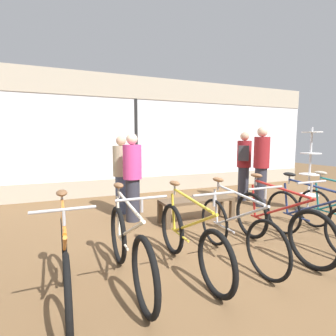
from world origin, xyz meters
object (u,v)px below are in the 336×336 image
object	(u,v)px
bicycle_right	(312,219)
customer_mid_floor	(244,164)
bicycle_center	(236,230)
display_bench	(197,203)
customer_near_bench	(261,163)
bicycle_center_left	(190,240)
bicycle_center_right	(277,223)
bicycle_left	(129,248)
bicycle_far_left	(65,265)
accessory_rack	(309,177)
customer_by_window	(122,173)
customer_near_rack	(132,176)

from	to	relation	value
bicycle_right	customer_mid_floor	size ratio (longest dim) A/B	1.03
bicycle_center	bicycle_right	distance (m)	1.26
display_bench	customer_near_bench	world-z (taller)	customer_near_bench
bicycle_center_left	bicycle_right	bearing A→B (deg)	-1.21
bicycle_center_right	customer_mid_floor	distance (m)	3.07
bicycle_center_right	bicycle_center_left	bearing A→B (deg)	-179.56
bicycle_left	customer_near_bench	distance (m)	4.13
bicycle_center	bicycle_center_right	xyz separation A→B (m)	(0.67, -0.02, 0.01)
customer_near_bench	bicycle_center_left	bearing A→B (deg)	-144.98
bicycle_far_left	accessory_rack	bearing A→B (deg)	15.99
customer_by_window	bicycle_far_left	bearing A→B (deg)	-112.80
accessory_rack	customer_near_rack	distance (m)	3.68
bicycle_center	display_bench	xyz separation A→B (m)	(0.29, 1.54, -0.03)
display_bench	bicycle_center_right	bearing A→B (deg)	-76.56
bicycle_right	customer_near_bench	xyz separation A→B (m)	(0.92, 2.04, 0.58)
bicycle_center_left	customer_near_bench	distance (m)	3.53
bicycle_center_left	bicycle_center	xyz separation A→B (m)	(0.67, 0.03, 0.01)
bicycle_left	bicycle_center_right	bearing A→B (deg)	-0.03
bicycle_far_left	customer_near_bench	size ratio (longest dim) A/B	0.94
bicycle_far_left	customer_near_rack	distance (m)	2.54
customer_near_bench	bicycle_right	bearing A→B (deg)	-114.22
bicycle_center_left	bicycle_center_right	xyz separation A→B (m)	(1.34, 0.01, 0.02)
bicycle_center_left	bicycle_right	size ratio (longest dim) A/B	0.99
bicycle_center_left	bicycle_center	world-z (taller)	bicycle_center
customer_near_rack	bicycle_center_left	bearing A→B (deg)	-86.78
bicycle_center	bicycle_center_left	bearing A→B (deg)	-177.32
bicycle_left	bicycle_center	xyz separation A→B (m)	(1.39, 0.02, -0.00)
customer_by_window	customer_near_bench	bearing A→B (deg)	-11.93
display_bench	customer_mid_floor	bearing A→B (deg)	28.82
bicycle_center_right	customer_near_bench	xyz separation A→B (m)	(1.51, 1.99, 0.58)
bicycle_left	bicycle_center_left	xyz separation A→B (m)	(0.72, -0.01, -0.02)
display_bench	customer_near_bench	bearing A→B (deg)	12.79
display_bench	customer_near_rack	size ratio (longest dim) A/B	0.86
bicycle_far_left	bicycle_center_right	world-z (taller)	bicycle_center_right
bicycle_far_left	bicycle_center_left	xyz separation A→B (m)	(1.35, 0.12, -0.01)
bicycle_center_right	display_bench	xyz separation A→B (m)	(-0.37, 1.56, -0.04)
bicycle_left	customer_mid_floor	world-z (taller)	customer_mid_floor
bicycle_center_left	accessory_rack	xyz separation A→B (m)	(3.47, 1.26, 0.35)
customer_mid_floor	display_bench	bearing A→B (deg)	-151.18
bicycle_right	customer_mid_floor	distance (m)	2.86
customer_by_window	bicycle_center	bearing A→B (deg)	-71.80
bicycle_left	customer_by_window	distance (m)	2.72
bicycle_center_left	customer_by_window	bearing A→B (deg)	94.01
bicycle_left	customer_mid_floor	size ratio (longest dim) A/B	1.04
bicycle_center_left	bicycle_center_right	world-z (taller)	bicycle_center_right
display_bench	customer_near_rack	xyz separation A→B (m)	(-1.08, 0.49, 0.50)
bicycle_center_left	display_bench	bearing A→B (deg)	58.37
bicycle_right	display_bench	world-z (taller)	bicycle_right
bicycle_right	accessory_rack	bearing A→B (deg)	40.16
display_bench	bicycle_center_left	bearing A→B (deg)	-121.63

